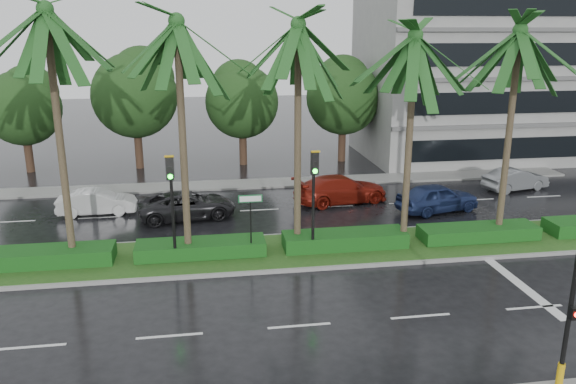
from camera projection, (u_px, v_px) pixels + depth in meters
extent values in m
plane|color=black|center=(278.00, 263.00, 22.36)|extent=(120.00, 120.00, 0.00)
cube|color=slate|center=(251.00, 184.00, 33.74)|extent=(40.00, 2.00, 0.12)
cube|color=gray|center=(274.00, 252.00, 23.29)|extent=(36.00, 4.00, 0.14)
cube|color=#1A4918|center=(274.00, 251.00, 23.27)|extent=(35.60, 3.70, 0.02)
cube|color=#113E13|center=(46.00, 257.00, 21.86)|extent=(5.20, 1.40, 0.60)
cube|color=#113E13|center=(201.00, 248.00, 22.75)|extent=(5.20, 1.40, 0.60)
cube|color=#113E13|center=(345.00, 240.00, 23.63)|extent=(5.20, 1.40, 0.60)
cube|color=#113E13|center=(478.00, 232.00, 24.52)|extent=(5.20, 1.40, 0.60)
cube|color=silver|center=(14.00, 222.00, 27.24)|extent=(2.00, 0.12, 0.01)
cube|color=silver|center=(31.00, 347.00, 16.43)|extent=(2.00, 0.12, 0.01)
cube|color=silver|center=(99.00, 217.00, 27.83)|extent=(2.00, 0.12, 0.01)
cube|color=silver|center=(170.00, 336.00, 17.02)|extent=(2.00, 0.12, 0.01)
cube|color=silver|center=(181.00, 214.00, 28.42)|extent=(2.00, 0.12, 0.01)
cube|color=silver|center=(299.00, 326.00, 17.61)|extent=(2.00, 0.12, 0.01)
cube|color=silver|center=(259.00, 210.00, 29.01)|extent=(2.00, 0.12, 0.01)
cube|color=silver|center=(420.00, 316.00, 18.20)|extent=(2.00, 0.12, 0.01)
cube|color=silver|center=(335.00, 206.00, 29.60)|extent=(2.00, 0.12, 0.01)
cube|color=silver|center=(534.00, 307.00, 18.79)|extent=(2.00, 0.12, 0.01)
cube|color=silver|center=(407.00, 203.00, 30.19)|extent=(2.00, 0.12, 0.01)
cube|color=silver|center=(477.00, 200.00, 30.78)|extent=(2.00, 0.12, 0.01)
cube|color=silver|center=(544.00, 196.00, 31.37)|extent=(2.00, 0.12, 0.01)
cube|color=silver|center=(516.00, 281.00, 20.77)|extent=(0.40, 6.00, 0.01)
cylinder|color=#3D2C23|center=(60.00, 143.00, 20.87)|extent=(0.28, 0.28, 9.51)
cylinder|color=#3D2C23|center=(73.00, 256.00, 22.12)|extent=(0.40, 0.40, 0.44)
cylinder|color=#3D2C23|center=(183.00, 146.00, 21.40)|extent=(0.28, 0.28, 9.11)
cylinder|color=#3D2C23|center=(189.00, 251.00, 22.60)|extent=(0.40, 0.40, 0.44)
cylinder|color=#3D2C23|center=(298.00, 142.00, 22.36)|extent=(0.28, 0.28, 9.02)
cylinder|color=#3D2C23|center=(297.00, 242.00, 23.55)|extent=(0.40, 0.40, 0.44)
cylinder|color=#3D2C23|center=(409.00, 145.00, 22.70)|extent=(0.28, 0.28, 8.61)
cylinder|color=#3D2C23|center=(403.00, 240.00, 23.83)|extent=(0.40, 0.40, 0.44)
cylinder|color=#3D2C23|center=(508.00, 138.00, 23.62)|extent=(0.28, 0.28, 8.81)
cylinder|color=#3D2C23|center=(498.00, 232.00, 24.78)|extent=(0.40, 0.40, 0.44)
cylinder|color=black|center=(567.00, 328.00, 13.91)|extent=(0.12, 0.12, 3.40)
cylinder|color=gold|center=(560.00, 375.00, 14.29)|extent=(0.18, 0.18, 0.70)
cube|color=black|center=(574.00, 313.00, 13.62)|extent=(0.22, 0.16, 0.32)
cylinder|color=black|center=(173.00, 221.00, 21.64)|extent=(0.12, 0.12, 3.40)
cube|color=black|center=(170.00, 168.00, 20.88)|extent=(0.30, 0.18, 0.90)
cube|color=gold|center=(169.00, 156.00, 20.63)|extent=(0.34, 0.12, 0.06)
cylinder|color=black|center=(169.00, 161.00, 20.70)|extent=(0.18, 0.04, 0.18)
cylinder|color=black|center=(170.00, 169.00, 20.78)|extent=(0.18, 0.04, 0.18)
cylinder|color=#0CE519|center=(170.00, 177.00, 20.86)|extent=(0.18, 0.04, 0.18)
cylinder|color=black|center=(313.00, 214.00, 22.45)|extent=(0.12, 0.12, 3.40)
cube|color=black|center=(315.00, 163.00, 21.69)|extent=(0.30, 0.18, 0.90)
cube|color=gold|center=(315.00, 151.00, 21.44)|extent=(0.34, 0.12, 0.06)
cylinder|color=black|center=(315.00, 156.00, 21.51)|extent=(0.18, 0.04, 0.18)
cylinder|color=black|center=(315.00, 164.00, 21.59)|extent=(0.18, 0.04, 0.18)
cylinder|color=#0CE519|center=(315.00, 171.00, 21.67)|extent=(0.18, 0.04, 0.18)
cylinder|color=black|center=(251.00, 226.00, 22.29)|extent=(0.06, 0.06, 2.60)
cube|color=#0C5926|center=(250.00, 199.00, 21.94)|extent=(0.95, 0.04, 0.30)
cube|color=white|center=(250.00, 199.00, 21.92)|extent=(0.85, 0.01, 0.22)
cylinder|color=#382419|center=(29.00, 154.00, 36.60)|extent=(0.52, 0.52, 2.32)
sphere|color=#1B3915|center=(23.00, 108.00, 35.76)|extent=(4.77, 4.77, 4.77)
sphere|color=#1B3915|center=(22.00, 93.00, 35.79)|extent=(3.58, 3.58, 3.58)
cylinder|color=#382419|center=(139.00, 148.00, 37.57)|extent=(0.52, 0.52, 2.70)
sphere|color=#1B3915|center=(135.00, 95.00, 36.60)|extent=(5.56, 5.56, 5.56)
sphere|color=#1B3915|center=(134.00, 78.00, 36.59)|extent=(4.17, 4.17, 4.17)
cylinder|color=#382419|center=(243.00, 147.00, 38.65)|extent=(0.52, 0.52, 2.40)
sphere|color=#1B3915|center=(242.00, 102.00, 37.79)|extent=(4.93, 4.93, 4.93)
sphere|color=#1B3915|center=(241.00, 87.00, 37.81)|extent=(3.70, 3.70, 3.70)
cylinder|color=#382419|center=(342.00, 144.00, 39.67)|extent=(0.52, 0.52, 2.49)
sphere|color=#1B3915|center=(343.00, 98.00, 38.78)|extent=(5.12, 5.12, 5.12)
sphere|color=#1B3915|center=(342.00, 83.00, 38.79)|extent=(3.84, 3.84, 3.84)
cylinder|color=#382419|center=(436.00, 140.00, 40.69)|extent=(0.52, 0.52, 2.58)
sphere|color=#1B3915|center=(439.00, 94.00, 39.76)|extent=(5.31, 5.31, 5.31)
sphere|color=#1B3915|center=(439.00, 78.00, 39.76)|extent=(3.98, 3.98, 3.98)
cube|color=gray|center=(477.00, 73.00, 40.31)|extent=(16.00, 10.00, 12.00)
imported|color=#B7B7B7|center=(97.00, 202.00, 28.21)|extent=(1.50, 3.90, 1.27)
imported|color=black|center=(187.00, 205.00, 27.59)|extent=(2.96, 5.08, 1.33)
imported|color=maroon|center=(341.00, 189.00, 30.11)|extent=(3.01, 5.40, 1.48)
imported|color=navy|center=(437.00, 198.00, 28.62)|extent=(2.69, 4.59, 1.47)
imported|color=slate|center=(515.00, 179.00, 32.50)|extent=(2.20, 4.09, 1.28)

